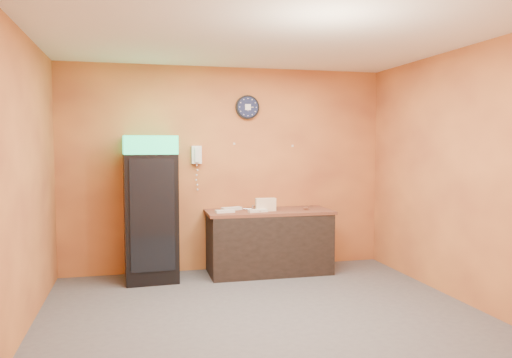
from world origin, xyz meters
name	(u,v)px	position (x,y,z in m)	size (l,w,h in m)	color
floor	(264,315)	(0.00, 0.00, 0.00)	(4.50, 4.50, 0.00)	#47474C
back_wall	(227,169)	(0.00, 2.00, 1.40)	(4.50, 0.02, 2.80)	orange
left_wall	(20,183)	(-2.25, 0.00, 1.40)	(0.02, 4.00, 2.80)	orange
right_wall	(460,175)	(2.25, 0.00, 1.40)	(0.02, 4.00, 2.80)	orange
ceiling	(264,36)	(0.00, 0.00, 2.80)	(4.50, 4.00, 0.02)	white
beverage_cooler	(150,210)	(-1.07, 1.61, 0.90)	(0.67, 0.69, 1.85)	black
prep_counter	(269,243)	(0.50, 1.64, 0.41)	(1.63, 0.72, 0.81)	black
wall_clock	(248,107)	(0.28, 1.97, 2.25)	(0.33, 0.06, 0.33)	black
wall_phone	(197,155)	(-0.43, 1.95, 1.60)	(0.13, 0.11, 0.24)	white
butcher_paper	(269,212)	(0.50, 1.64, 0.83)	(1.69, 0.72, 0.04)	brown
sub_roll_stack	(266,205)	(0.44, 1.57, 0.94)	(0.27, 0.10, 0.17)	beige
wrapped_sandwich_left	(225,211)	(-0.12, 1.54, 0.87)	(0.25, 0.10, 0.04)	silver
wrapped_sandwich_mid	(258,211)	(0.31, 1.50, 0.87)	(0.25, 0.10, 0.04)	silver
wrapped_sandwich_right	(232,209)	(0.02, 1.77, 0.87)	(0.27, 0.11, 0.04)	silver
kitchen_tool	(254,207)	(0.32, 1.77, 0.88)	(0.06, 0.06, 0.06)	silver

